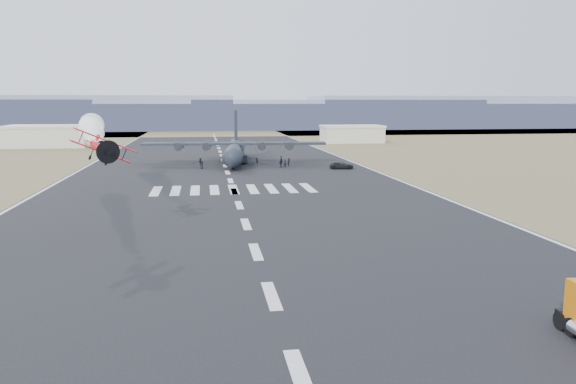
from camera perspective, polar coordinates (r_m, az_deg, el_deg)
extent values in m
plane|color=black|center=(40.55, -1.70, -10.48)|extent=(500.00, 500.00, 0.00)
cube|color=olive|center=(268.32, -7.63, 6.09)|extent=(500.00, 80.00, 0.00)
cube|color=gray|center=(304.06, -20.22, 7.56)|extent=(150.00, 50.00, 17.00)
cube|color=gray|center=(298.06, -7.76, 7.63)|extent=(150.00, 50.00, 13.00)
cube|color=gray|center=(306.01, 4.61, 7.90)|extent=(150.00, 50.00, 15.00)
cube|color=gray|center=(326.94, 15.88, 7.84)|extent=(150.00, 50.00, 17.00)
cube|color=gray|center=(358.65, 25.44, 7.07)|extent=(150.00, 50.00, 13.00)
cube|color=beige|center=(189.30, -23.18, 5.14)|extent=(24.00, 14.00, 6.00)
cube|color=beige|center=(189.14, -23.24, 6.14)|extent=(24.50, 14.50, 0.80)
cube|color=beige|center=(194.92, 6.50, 5.79)|extent=(20.00, 12.00, 5.20)
cube|color=beige|center=(194.78, 6.52, 6.64)|extent=(20.50, 12.50, 0.80)
cylinder|color=black|center=(37.62, 26.92, -12.16)|extent=(0.43, 1.14, 1.14)
cylinder|color=black|center=(38.41, 26.03, -11.66)|extent=(0.43, 1.14, 1.14)
cylinder|color=red|center=(60.26, -18.49, 4.31)|extent=(2.03, 5.35, 0.95)
sphere|color=black|center=(60.44, -18.52, 4.68)|extent=(0.74, 0.74, 0.74)
cylinder|color=black|center=(57.74, -18.39, 4.13)|extent=(1.16, 0.84, 1.05)
cylinder|color=black|center=(57.37, -18.37, 4.10)|extent=(2.27, 0.52, 2.32)
cube|color=red|center=(59.87, -18.46, 3.93)|extent=(5.91, 2.25, 2.66)
cube|color=red|center=(59.46, -18.51, 5.12)|extent=(6.10, 2.29, 2.75)
cube|color=red|center=(62.64, -18.61, 4.95)|extent=(0.30, 0.95, 1.05)
cube|color=red|center=(62.68, -18.59, 4.47)|extent=(2.22, 1.16, 0.08)
cylinder|color=black|center=(59.50, -19.21, 3.00)|extent=(0.22, 0.48, 0.46)
cylinder|color=black|center=(59.57, -17.59, 3.08)|extent=(0.22, 0.48, 0.46)
sphere|color=white|center=(62.89, -18.59, 4.49)|extent=(0.74, 0.74, 0.74)
sphere|color=white|center=(65.41, -18.68, 4.67)|extent=(0.96, 0.96, 0.96)
sphere|color=white|center=(67.93, -18.77, 4.84)|extent=(1.19, 1.19, 1.19)
sphere|color=white|center=(70.45, -18.85, 4.99)|extent=(1.41, 1.41, 1.41)
sphere|color=white|center=(72.97, -18.92, 5.14)|extent=(1.64, 1.64, 1.64)
sphere|color=white|center=(75.49, -18.99, 5.28)|extent=(1.86, 1.86, 1.86)
sphere|color=white|center=(78.01, -19.05, 5.40)|extent=(2.09, 2.09, 2.09)
sphere|color=white|center=(80.54, -19.11, 5.52)|extent=(2.31, 2.31, 2.31)
sphere|color=white|center=(83.06, -19.16, 5.63)|extent=(2.54, 2.54, 2.54)
sphere|color=white|center=(85.58, -19.22, 5.74)|extent=(2.76, 2.76, 2.76)
sphere|color=white|center=(88.11, -19.27, 5.84)|extent=(2.99, 2.99, 2.99)
sphere|color=white|center=(90.63, -19.31, 5.93)|extent=(3.21, 3.21, 3.21)
sphere|color=white|center=(93.16, -19.36, 6.02)|extent=(3.44, 3.44, 3.44)
sphere|color=white|center=(95.68, -19.40, 6.10)|extent=(3.66, 3.66, 3.66)
sphere|color=white|center=(98.21, -19.44, 6.18)|extent=(3.89, 3.89, 3.89)
sphere|color=white|center=(100.73, -19.48, 6.26)|extent=(4.11, 4.11, 4.11)
cylinder|color=black|center=(127.00, -5.43, 4.09)|extent=(6.47, 28.59, 4.05)
sphere|color=black|center=(112.90, -5.65, 3.47)|extent=(4.05, 4.05, 4.05)
cone|color=black|center=(141.12, -5.26, 4.59)|extent=(4.56, 6.40, 4.05)
cube|color=black|center=(125.84, -5.46, 4.92)|extent=(40.71, 7.71, 0.51)
cylinder|color=black|center=(126.35, -11.00, 4.58)|extent=(2.15, 3.99, 1.82)
cylinder|color=#3F3F44|center=(124.34, -11.12, 4.51)|extent=(3.43, 0.35, 3.44)
cylinder|color=black|center=(125.71, -8.24, 4.63)|extent=(2.15, 3.99, 1.82)
cylinder|color=#3F3F44|center=(123.70, -8.32, 4.56)|extent=(3.43, 0.35, 3.44)
cylinder|color=black|center=(125.33, -2.68, 4.71)|extent=(2.15, 3.99, 1.82)
cylinder|color=#3F3F44|center=(123.31, -2.66, 4.63)|extent=(3.43, 0.35, 3.44)
cylinder|color=black|center=(125.58, 0.10, 4.72)|extent=(2.15, 3.99, 1.82)
cylinder|color=#3F3F44|center=(123.57, 0.16, 4.65)|extent=(3.43, 0.35, 3.44)
cube|color=black|center=(138.80, -5.31, 6.61)|extent=(1.00, 4.59, 8.10)
cube|color=black|center=(139.55, -5.28, 4.87)|extent=(14.38, 4.24, 0.35)
cube|color=black|center=(128.24, -6.41, 3.44)|extent=(1.73, 6.16, 1.62)
cylinder|color=black|center=(128.29, -6.40, 3.19)|extent=(0.60, 1.15, 1.11)
cube|color=black|center=(128.10, -4.41, 3.46)|extent=(1.73, 6.16, 1.62)
cylinder|color=black|center=(128.16, -4.41, 3.22)|extent=(0.60, 1.15, 1.11)
cylinder|color=black|center=(116.14, -5.58, 2.55)|extent=(0.48, 0.94, 0.91)
imported|color=black|center=(116.81, 5.47, 2.70)|extent=(5.27, 3.01, 1.39)
imported|color=black|center=(118.59, -0.30, 2.93)|extent=(0.82, 0.77, 1.76)
imported|color=black|center=(121.65, 0.11, 3.07)|extent=(0.58, 0.86, 1.68)
imported|color=black|center=(122.35, -3.20, 3.11)|extent=(1.07, 1.27, 1.79)
imported|color=black|center=(118.82, -0.73, 2.96)|extent=(1.22, 1.01, 1.85)
imported|color=black|center=(117.77, -8.77, 2.75)|extent=(0.90, 0.92, 1.64)
imported|color=black|center=(124.30, -8.89, 3.07)|extent=(1.04, 1.57, 1.62)
imported|color=black|center=(125.35, -0.69, 3.27)|extent=(0.70, 0.78, 1.80)
imported|color=black|center=(122.46, -6.07, 3.08)|extent=(0.99, 0.77, 1.79)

